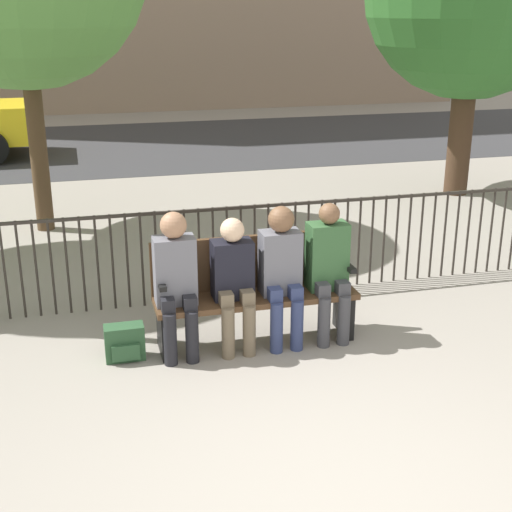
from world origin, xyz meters
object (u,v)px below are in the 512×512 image
(seated_person_2, at_px, (282,268))
(backpack, at_px, (125,343))
(seated_person_0, at_px, (176,277))
(seated_person_1, at_px, (234,278))
(park_bench, at_px, (254,286))
(seated_person_3, at_px, (329,265))

(seated_person_2, distance_m, backpack, 1.45)
(seated_person_0, bearing_deg, seated_person_1, -0.59)
(seated_person_0, height_order, seated_person_1, seated_person_0)
(seated_person_1, bearing_deg, backpack, 178.92)
(seated_person_0, distance_m, backpack, 0.71)
(seated_person_0, distance_m, seated_person_1, 0.49)
(seated_person_2, relative_size, backpack, 3.76)
(seated_person_0, bearing_deg, park_bench, 10.44)
(seated_person_1, xyz_separation_m, seated_person_2, (0.42, 0.00, 0.04))
(park_bench, bearing_deg, backpack, -174.24)
(seated_person_0, height_order, seated_person_2, seated_person_0)
(seated_person_0, bearing_deg, seated_person_2, -0.05)
(park_bench, xyz_separation_m, backpack, (-1.13, -0.11, -0.35))
(seated_person_1, distance_m, backpack, 1.05)
(seated_person_0, relative_size, seated_person_3, 1.01)
(seated_person_1, xyz_separation_m, seated_person_3, (0.84, 0.00, 0.03))
(seated_person_0, xyz_separation_m, backpack, (-0.45, 0.01, -0.55))
(park_bench, bearing_deg, seated_person_1, -147.39)
(park_bench, distance_m, seated_person_2, 0.32)
(seated_person_1, relative_size, backpack, 3.54)
(seated_person_1, distance_m, seated_person_3, 0.84)
(park_bench, relative_size, seated_person_1, 1.51)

